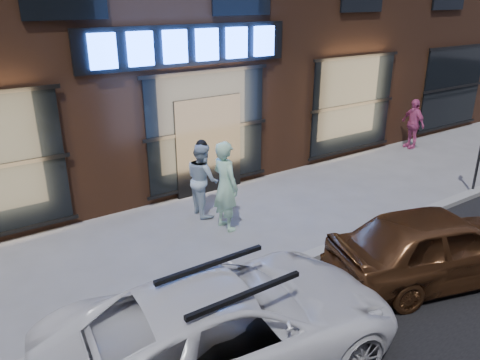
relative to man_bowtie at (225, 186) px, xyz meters
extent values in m
plane|color=slate|center=(0.74, -1.98, -0.96)|extent=(90.00, 90.00, 0.00)
cube|color=gray|center=(0.74, -1.98, -0.90)|extent=(60.00, 0.25, 0.12)
cube|color=black|center=(0.34, 1.97, 2.64)|extent=(5.20, 0.06, 0.90)
cube|color=black|center=(0.74, 1.94, 0.24)|extent=(1.80, 0.10, 2.40)
cube|color=#FFBF72|center=(0.74, 2.00, 0.64)|extent=(3.00, 0.04, 2.60)
cube|color=black|center=(0.74, 1.96, 0.64)|extent=(3.20, 0.06, 2.80)
cube|color=#FFBF72|center=(5.74, 2.00, 0.64)|extent=(3.00, 0.04, 2.60)
cube|color=black|center=(5.74, 1.96, 0.64)|extent=(3.20, 0.06, 2.80)
cube|color=#FFBF72|center=(10.74, 2.00, 0.64)|extent=(3.00, 0.04, 2.60)
cube|color=black|center=(10.74, 1.96, 0.64)|extent=(3.20, 0.06, 2.80)
cube|color=#2659FF|center=(-1.66, 1.90, 2.64)|extent=(0.55, 0.12, 0.70)
cube|color=#2659FF|center=(-0.86, 1.90, 2.64)|extent=(0.55, 0.12, 0.70)
cube|color=#2659FF|center=(-0.06, 1.90, 2.64)|extent=(0.55, 0.12, 0.70)
cube|color=#2659FF|center=(0.74, 1.90, 2.64)|extent=(0.55, 0.12, 0.70)
cube|color=#2659FF|center=(1.54, 1.90, 2.64)|extent=(0.55, 0.12, 0.70)
cube|color=#2659FF|center=(2.34, 1.90, 2.64)|extent=(0.55, 0.12, 0.70)
imported|color=#B2EBC7|center=(0.00, 0.00, 0.00)|extent=(0.52, 0.74, 1.93)
imported|color=silver|center=(-0.03, 0.90, -0.13)|extent=(0.72, 0.87, 1.67)
imported|color=#D55896|center=(8.04, 1.44, -0.17)|extent=(0.56, 0.99, 1.59)
imported|color=white|center=(-2.12, -3.41, -0.30)|extent=(4.96, 2.68, 1.32)
imported|color=brown|center=(1.99, -3.66, -0.31)|extent=(4.15, 2.59, 1.32)
cylinder|color=#262628|center=(6.14, -1.88, 0.05)|extent=(0.06, 0.06, 2.03)
camera|label=1|loc=(-4.75, -7.58, 3.67)|focal=35.00mm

